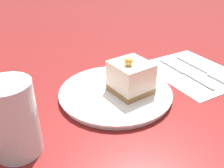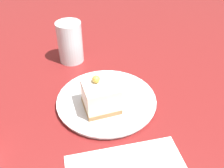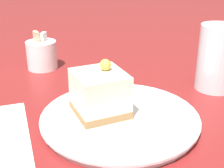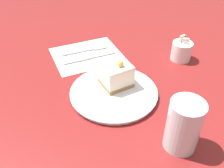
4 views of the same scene
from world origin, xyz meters
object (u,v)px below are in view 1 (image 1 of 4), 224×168
object	(u,v)px
plate	(115,93)
knife	(180,70)
cake_slice	(130,77)
fork	(204,70)
drinking_glass	(13,119)

from	to	relation	value
plate	knife	size ratio (longest dim) A/B	1.30
cake_slice	fork	xyz separation A→B (m)	(-0.22, -0.02, -0.04)
plate	fork	bearing A→B (deg)	-176.85
fork	knife	xyz separation A→B (m)	(0.05, -0.03, 0.00)
cake_slice	drinking_glass	world-z (taller)	drinking_glass
plate	drinking_glass	bearing A→B (deg)	23.39
cake_slice	fork	bearing A→B (deg)	174.22
plate	fork	distance (m)	0.25
plate	cake_slice	world-z (taller)	cake_slice
fork	drinking_glass	world-z (taller)	drinking_glass
plate	knife	bearing A→B (deg)	-168.50
cake_slice	fork	size ratio (longest dim) A/B	0.55
drinking_glass	fork	bearing A→B (deg)	-167.40
plate	drinking_glass	world-z (taller)	drinking_glass
plate	drinking_glass	xyz separation A→B (m)	(0.20, 0.09, 0.05)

